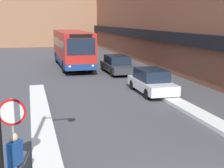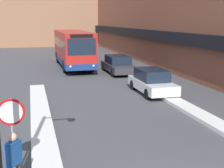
{
  "view_description": "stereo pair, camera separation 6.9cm",
  "coord_description": "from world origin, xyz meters",
  "views": [
    {
      "loc": [
        -3.98,
        -5.48,
        4.44
      ],
      "look_at": [
        -0.22,
        8.58,
        1.44
      ],
      "focal_mm": 50.0,
      "sensor_mm": 36.0,
      "label": 1
    },
    {
      "loc": [
        -3.91,
        -5.5,
        4.44
      ],
      "look_at": [
        -0.22,
        8.58,
        1.44
      ],
      "focal_mm": 50.0,
      "sensor_mm": 36.0,
      "label": 2
    }
  ],
  "objects": [
    {
      "name": "city_bus",
      "position": [
        0.01,
        24.11,
        1.84
      ],
      "size": [
        2.61,
        10.77,
        3.39
      ],
      "color": "red",
      "rests_on": "ground_plane"
    },
    {
      "name": "building_row_right",
      "position": [
        9.98,
        24.0,
        5.04
      ],
      "size": [
        5.5,
        60.0,
        10.11
      ],
      "color": "brown",
      "rests_on": "ground_plane"
    },
    {
      "name": "snow_bank_left",
      "position": [
        -3.6,
        6.91,
        0.1
      ],
      "size": [
        0.9,
        16.9,
        0.2
      ],
      "color": "silver",
      "rests_on": "ground_plane"
    },
    {
      "name": "parked_car_middle",
      "position": [
        3.2,
        19.59,
        0.74
      ],
      "size": [
        1.94,
        4.84,
        1.48
      ],
      "color": "#38383D",
      "rests_on": "ground_plane"
    },
    {
      "name": "stop_sign",
      "position": [
        -4.51,
        3.12,
        1.7
      ],
      "size": [
        0.76,
        0.08,
        2.34
      ],
      "color": "gray",
      "rests_on": "ground_plane"
    },
    {
      "name": "parked_car_front",
      "position": [
        3.2,
        11.97,
        0.74
      ],
      "size": [
        1.79,
        4.22,
        1.49
      ],
      "color": "silver",
      "rests_on": "ground_plane"
    },
    {
      "name": "snow_bank_right",
      "position": [
        3.6,
        6.22,
        0.09
      ],
      "size": [
        0.9,
        12.69,
        0.18
      ],
      "color": "silver",
      "rests_on": "ground_plane"
    },
    {
      "name": "pedestrian",
      "position": [
        -4.46,
        2.25,
        1.01
      ],
      "size": [
        0.42,
        0.49,
        1.68
      ],
      "rotation": [
        0.0,
        0.0,
        1.0
      ],
      "color": "brown",
      "rests_on": "ground_plane"
    },
    {
      "name": "street_lamp",
      "position": [
        -4.41,
        1.25,
        3.73
      ],
      "size": [
        1.46,
        0.36,
        5.98
      ],
      "color": "black",
      "rests_on": "ground_plane"
    }
  ]
}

